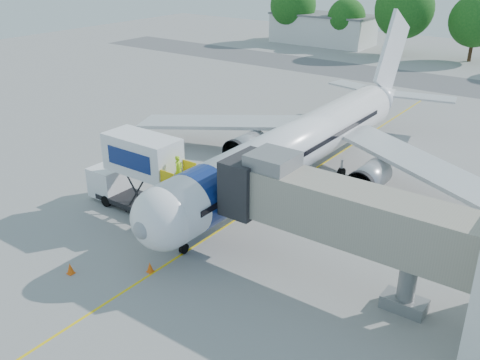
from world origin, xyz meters
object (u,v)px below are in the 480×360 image
Objects in this scene: aircraft at (302,143)px; ground_tug at (103,351)px; catering_hiloader at (137,173)px; jet_bridge at (329,209)px.

aircraft is 22.95m from ground_tug.
jet_bridge is at bearing 0.01° from catering_hiloader.
catering_hiloader is (-14.26, -0.00, -1.58)m from jet_bridge.
catering_hiloader is 1.98× the size of ground_tug.
aircraft is 13.77m from jet_bridge.
ground_tug is (-4.60, -11.47, -3.54)m from jet_bridge.
jet_bridge is at bearing -54.30° from aircraft.
ground_tug is at bearing -81.47° from aircraft.
jet_bridge is 14.35m from catering_hiloader.
catering_hiloader is (-6.27, -11.12, -0.19)m from aircraft.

